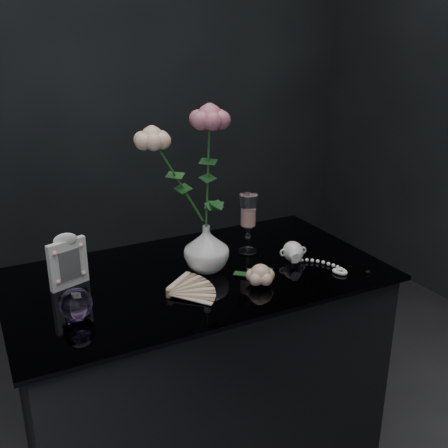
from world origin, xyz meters
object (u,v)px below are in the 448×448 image
picture_frame (67,260)px  paperweight (76,304)px  pearl_jar (293,251)px  loose_rose (260,275)px  vase (206,248)px  wine_glass (248,224)px

picture_frame → paperweight: bearing=-115.6°
paperweight → pearl_jar: bearing=4.2°
picture_frame → loose_rose: (0.46, -0.23, -0.05)m
vase → paperweight: bearing=-165.1°
wine_glass → picture_frame: wine_glass is taller
wine_glass → pearl_jar: wine_glass is taller
wine_glass → paperweight: bearing=-163.5°
picture_frame → paperweight: picture_frame is taller
vase → pearl_jar: (0.26, -0.06, -0.04)m
vase → picture_frame: size_ratio=0.89×
loose_rose → pearl_jar: bearing=37.1°
loose_rose → pearl_jar: (0.17, 0.09, 0.00)m
wine_glass → loose_rose: 0.24m
loose_rose → paperweight: bearing=-177.4°
paperweight → loose_rose: size_ratio=0.44×
paperweight → loose_rose: paperweight is taller
wine_glass → picture_frame: size_ratio=1.22×
vase → wine_glass: size_ratio=0.73×
wine_glass → paperweight: 0.59m
picture_frame → wine_glass: bearing=-20.9°
vase → paperweight: 0.40m
wine_glass → paperweight: size_ratio=2.43×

